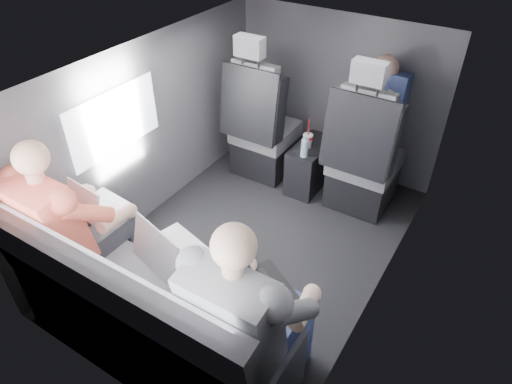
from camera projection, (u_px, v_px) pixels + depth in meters
The scene contains 20 objects.
floor at pixel (254, 245), 3.34m from camera, with size 2.60×2.60×0.00m, color black.
ceiling at pixel (254, 67), 2.53m from camera, with size 2.60×2.60×0.00m, color #B2B2AD.
panel_left at pixel (149, 132), 3.32m from camera, with size 0.02×2.60×1.35m, color #56565B.
panel_right at pixel (390, 216), 2.55m from camera, with size 0.02×2.60×1.35m, color #56565B.
panel_front at pixel (336, 95), 3.82m from camera, with size 1.80×0.02×1.35m, color #56565B.
panel_back at pixel (100, 304), 2.05m from camera, with size 1.80×0.02×1.35m, color #56565B.
side_window at pixel (115, 121), 2.97m from camera, with size 0.02×0.75×0.42m, color white.
seatbelt at pixel (361, 126), 3.12m from camera, with size 0.05×0.01×0.65m, color black.
front_seat_left at pixel (262, 133), 3.86m from camera, with size 0.52×0.58×1.26m.
front_seat_right at pixel (362, 163), 3.48m from camera, with size 0.52×0.58×1.26m.
center_console at pixel (310, 166), 3.82m from camera, with size 0.24×0.48×0.41m.
rear_bench at pixel (148, 319), 2.43m from camera, with size 1.60×0.57×0.92m.
soda_cup at pixel (308, 140), 3.63m from camera, with size 0.08×0.08×0.25m.
water_bottle at pixel (304, 148), 3.52m from camera, with size 0.06×0.06×0.16m.
laptop_white at pixel (97, 204), 2.71m from camera, with size 0.31×0.30×0.22m.
laptop_silver at pixel (170, 250), 2.39m from camera, with size 0.42×0.41×0.26m.
laptop_black at pixel (260, 292), 2.16m from camera, with size 0.42×0.46×0.25m.
passenger_rear_left at pixel (73, 225), 2.56m from camera, with size 0.50×0.62×1.22m.
passenger_rear_right at pixel (250, 316), 2.05m from camera, with size 0.51×0.63×1.24m.
passenger_front_right at pixel (378, 109), 3.46m from camera, with size 0.37×0.37×0.73m.
Camera 1 is at (1.31, -2.06, 2.31)m, focal length 32.00 mm.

